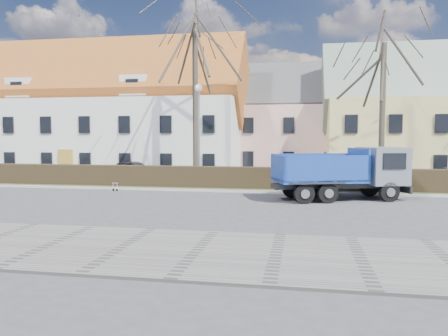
% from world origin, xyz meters
% --- Properties ---
extents(ground, '(120.00, 120.00, 0.00)m').
position_xyz_m(ground, '(0.00, 0.00, 0.00)').
color(ground, '#414144').
extents(sidewalk_near, '(80.00, 5.00, 0.08)m').
position_xyz_m(sidewalk_near, '(0.00, -8.50, 0.04)').
color(sidewalk_near, gray).
rests_on(sidewalk_near, ground).
extents(curb_far, '(80.00, 0.30, 0.12)m').
position_xyz_m(curb_far, '(0.00, 4.60, 0.06)').
color(curb_far, '#AAA7A2').
rests_on(curb_far, ground).
extents(grass_strip, '(80.00, 3.00, 0.10)m').
position_xyz_m(grass_strip, '(0.00, 6.20, 0.05)').
color(grass_strip, '#3C4728').
rests_on(grass_strip, ground).
extents(hedge, '(60.00, 0.90, 1.30)m').
position_xyz_m(hedge, '(0.00, 6.00, 0.65)').
color(hedge, black).
rests_on(hedge, ground).
extents(building_white, '(26.80, 10.80, 9.50)m').
position_xyz_m(building_white, '(-13.00, 16.00, 4.75)').
color(building_white, white).
rests_on(building_white, ground).
extents(building_pink, '(10.80, 8.80, 8.00)m').
position_xyz_m(building_pink, '(4.00, 20.00, 4.00)').
color(building_pink, '#DBA99B').
rests_on(building_pink, ground).
extents(building_yellow, '(18.80, 10.80, 8.50)m').
position_xyz_m(building_yellow, '(16.00, 17.00, 4.25)').
color(building_yellow, '#DFC97A').
rests_on(building_yellow, ground).
extents(tree_1, '(9.20, 9.20, 12.65)m').
position_xyz_m(tree_1, '(-2.00, 8.50, 6.33)').
color(tree_1, '#383026').
rests_on(tree_1, ground).
extents(tree_2, '(8.00, 8.00, 11.00)m').
position_xyz_m(tree_2, '(10.00, 8.50, 5.50)').
color(tree_2, '#383026').
rests_on(tree_2, ground).
extents(dump_truck, '(7.40, 4.61, 2.78)m').
position_xyz_m(dump_truck, '(6.80, 2.62, 1.39)').
color(dump_truck, navy).
rests_on(dump_truck, ground).
extents(streetlight, '(0.52, 0.52, 6.61)m').
position_xyz_m(streetlight, '(-1.42, 7.00, 3.30)').
color(streetlight, gray).
rests_on(streetlight, ground).
extents(cart_frame, '(0.65, 0.44, 0.55)m').
position_xyz_m(cart_frame, '(-5.93, 3.91, 0.27)').
color(cart_frame, silver).
rests_on(cart_frame, ground).
extents(parked_car_a, '(4.49, 2.86, 1.42)m').
position_xyz_m(parked_car_a, '(-7.32, 10.69, 0.71)').
color(parked_car_a, black).
rests_on(parked_car_a, ground).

